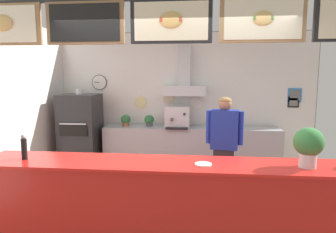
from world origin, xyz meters
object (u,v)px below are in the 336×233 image
object	(u,v)px
shop_worker	(224,145)
potted_oregano	(126,120)
espresso_machine	(178,117)
condiment_plate	(203,164)
pepper_grinder	(24,147)
basil_vase	(308,146)
potted_rosemary	(149,120)
potted_sage	(224,121)
pizza_oven	(81,134)

from	to	relation	value
shop_worker	potted_oregano	size ratio (longest dim) A/B	6.99
espresso_machine	condiment_plate	xyz separation A→B (m)	(0.45, -2.87, -0.08)
potted_oregano	pepper_grinder	distance (m)	2.93
espresso_machine	basil_vase	size ratio (longest dim) A/B	1.35
potted_oregano	shop_worker	bearing A→B (deg)	-36.05
basil_vase	pepper_grinder	xyz separation A→B (m)	(-2.90, -0.01, -0.08)
potted_rosemary	potted_sage	distance (m)	1.47
shop_worker	potted_sage	world-z (taller)	shop_worker
espresso_machine	potted_sage	distance (m)	0.90
pizza_oven	pepper_grinder	xyz separation A→B (m)	(0.47, -2.67, 0.38)
espresso_machine	condiment_plate	bearing A→B (deg)	-81.01
pizza_oven	pepper_grinder	world-z (taller)	pizza_oven
condiment_plate	pepper_grinder	size ratio (longest dim) A/B	0.63
potted_oregano	potted_sage	xyz separation A→B (m)	(1.95, -0.01, 0.01)
espresso_machine	potted_oregano	world-z (taller)	espresso_machine
potted_oregano	condiment_plate	size ratio (longest dim) A/B	1.34
pizza_oven	shop_worker	size ratio (longest dim) A/B	1.04
espresso_machine	pepper_grinder	distance (m)	3.21
pizza_oven	shop_worker	xyz separation A→B (m)	(2.70, -1.12, 0.08)
potted_rosemary	potted_sage	xyz separation A→B (m)	(1.47, -0.05, 0.01)
potted_rosemary	basil_vase	size ratio (longest dim) A/B	0.57
espresso_machine	potted_rosemary	xyz separation A→B (m)	(-0.58, 0.06, -0.09)
pizza_oven	condiment_plate	bearing A→B (deg)	-48.56
potted_rosemary	pepper_grinder	world-z (taller)	pepper_grinder
shop_worker	espresso_machine	bearing A→B (deg)	-49.10
potted_sage	basil_vase	bearing A→B (deg)	-78.87
basil_vase	potted_oregano	bearing A→B (deg)	131.06
pizza_oven	potted_oregano	size ratio (longest dim) A/B	7.25
potted_rosemary	potted_sage	bearing A→B (deg)	-1.85
potted_sage	potted_oregano	bearing A→B (deg)	179.62
potted_rosemary	espresso_machine	bearing A→B (deg)	-6.19
shop_worker	pepper_grinder	distance (m)	2.74
potted_rosemary	condiment_plate	xyz separation A→B (m)	(1.03, -2.93, 0.00)
shop_worker	condiment_plate	distance (m)	1.60
shop_worker	pepper_grinder	world-z (taller)	shop_worker
shop_worker	basil_vase	distance (m)	1.72
potted_rosemary	basil_vase	xyz separation A→B (m)	(2.04, -2.92, 0.21)
condiment_plate	espresso_machine	bearing A→B (deg)	98.99
pizza_oven	shop_worker	bearing A→B (deg)	-22.51
condiment_plate	potted_sage	bearing A→B (deg)	81.29
espresso_machine	potted_rosemary	bearing A→B (deg)	173.81
shop_worker	potted_rosemary	bearing A→B (deg)	-35.40
pizza_oven	potted_sage	distance (m)	2.82
potted_rosemary	potted_oregano	bearing A→B (deg)	-175.84
espresso_machine	potted_rosemary	size ratio (longest dim) A/B	2.38
potted_oregano	potted_rosemary	bearing A→B (deg)	4.16
potted_rosemary	potted_sage	world-z (taller)	potted_sage
shop_worker	potted_oregano	world-z (taller)	shop_worker
potted_rosemary	condiment_plate	size ratio (longest dim) A/B	1.31
shop_worker	condiment_plate	world-z (taller)	shop_worker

